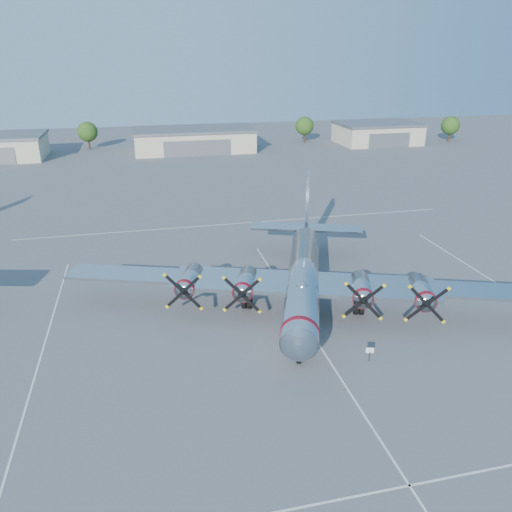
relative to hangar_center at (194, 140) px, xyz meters
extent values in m
plane|color=#565658|center=(0.00, -81.96, -2.71)|extent=(260.00, 260.00, 0.00)
cube|color=silver|center=(-22.00, -86.96, -2.71)|extent=(0.15, 40.00, 0.01)
cube|color=silver|center=(0.00, -86.96, -2.71)|extent=(0.15, 40.00, 0.01)
cube|color=silver|center=(0.00, -103.96, -2.71)|extent=(60.00, 0.15, 0.01)
cube|color=silver|center=(0.00, -56.96, -2.71)|extent=(60.00, 0.15, 0.01)
cube|color=#B9B393|center=(0.00, 0.04, -0.31)|extent=(28.00, 14.00, 4.80)
cube|color=slate|center=(0.00, 0.04, 2.39)|extent=(28.60, 14.60, 0.60)
cube|color=slate|center=(0.00, -7.01, -0.91)|extent=(15.40, 0.20, 3.60)
cube|color=#B9B393|center=(48.00, 0.04, -0.31)|extent=(20.00, 14.00, 4.80)
cube|color=slate|center=(48.00, 0.04, 2.39)|extent=(20.60, 14.60, 0.60)
cube|color=slate|center=(48.00, -7.01, -0.91)|extent=(11.00, 0.20, 3.60)
cylinder|color=#382619|center=(-25.00, 8.04, -1.31)|extent=(0.50, 0.50, 2.80)
sphere|color=#204313|center=(-25.00, 8.04, 1.53)|extent=(4.80, 4.80, 4.80)
cylinder|color=#382619|center=(30.00, 6.04, -1.31)|extent=(0.50, 0.50, 2.80)
sphere|color=#204313|center=(30.00, 6.04, 1.53)|extent=(4.80, 4.80, 4.80)
cylinder|color=#382619|center=(68.00, -1.96, -1.31)|extent=(0.50, 0.50, 2.80)
sphere|color=#204313|center=(68.00, -1.96, 1.53)|extent=(4.80, 4.80, 4.80)
cylinder|color=black|center=(3.00, -92.27, -2.26)|extent=(0.07, 0.07, 0.91)
cube|color=white|center=(3.00, -92.27, -1.75)|extent=(0.61, 0.23, 0.45)
camera|label=1|loc=(-13.00, -122.24, 19.57)|focal=35.00mm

